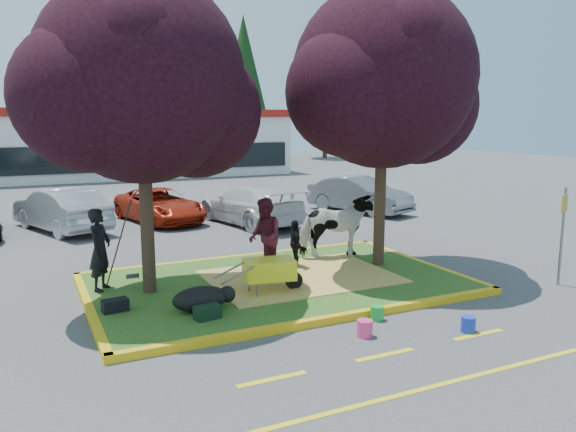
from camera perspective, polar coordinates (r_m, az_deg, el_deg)
name	(u,v)px	position (r m, az deg, el deg)	size (l,w,h in m)	color
ground	(277,286)	(12.91, -1.10, -7.15)	(90.00, 90.00, 0.00)	#424244
median_island	(277,283)	(12.89, -1.10, -6.83)	(8.00, 5.00, 0.15)	#2B4F18
curb_near	(334,319)	(10.71, 4.73, -10.38)	(8.30, 0.16, 0.15)	gold
curb_far	(238,258)	(15.19, -5.15, -4.28)	(8.30, 0.16, 0.15)	gold
curb_left	(89,309)	(11.87, -19.55, -8.88)	(0.16, 5.30, 0.15)	gold
curb_right	(420,263)	(14.98, 13.30, -4.71)	(0.16, 5.30, 0.15)	gold
straw_bedding	(301,277)	(13.11, 1.30, -6.17)	(4.20, 3.00, 0.01)	tan
tree_purple_left	(142,89)	(11.86, -14.58, 12.38)	(5.06, 4.20, 6.51)	black
tree_purple_right	(384,85)	(13.98, 9.76, 12.94)	(5.30, 4.40, 6.82)	black
fire_lane_stripe_a	(272,379)	(8.57, -1.63, -16.25)	(1.10, 0.12, 0.01)	yellow
fire_lane_stripe_b	(385,355)	(9.48, 9.81, -13.73)	(1.10, 0.12, 0.01)	yellow
fire_lane_stripe_c	(478,335)	(10.69, 18.77, -11.34)	(1.10, 0.12, 0.01)	yellow
fire_lane_long	(434,386)	(8.62, 14.62, -16.40)	(6.00, 0.10, 0.01)	yellow
retail_building	(133,142)	(39.89, -15.44, 7.30)	(20.40, 8.40, 4.40)	silver
treeline	(98,69)	(49.41, -18.71, 13.93)	(46.58, 7.80, 14.63)	black
cow	(337,227)	(14.69, 5.01, -1.08)	(0.91, 2.01, 1.69)	white
calf	(200,299)	(10.94, -8.90, -8.30)	(1.09, 0.62, 0.47)	black
handler	(100,250)	(12.58, -18.56, -3.25)	(0.64, 0.42, 1.77)	black
visitor_a	(265,237)	(13.07, -2.36, -2.12)	(0.89, 0.69, 1.82)	#4C1521
visitor_b	(295,244)	(13.83, 0.69, -2.82)	(0.69, 0.29, 1.18)	black
wheelbarrow	(270,270)	(11.84, -1.87, -5.47)	(1.91, 0.82, 0.72)	black
gear_bag_dark	(115,305)	(11.29, -17.15, -8.66)	(0.48, 0.26, 0.24)	black
gear_bag_green	(207,312)	(10.54, -8.19, -9.64)	(0.46, 0.29, 0.25)	black
sign_post	(563,226)	(14.12, 26.14, -0.94)	(0.31, 0.14, 2.26)	slate
bucket_green	(377,313)	(10.92, 9.02, -9.71)	(0.25, 0.25, 0.27)	green
bucket_pink	(365,328)	(10.11, 7.80, -11.24)	(0.28, 0.28, 0.30)	#F4367C
bucket_blue	(468,324)	(10.72, 17.84, -10.43)	(0.26, 0.26, 0.28)	#1731B9
car_silver	(61,209)	(20.55, -22.08, 0.65)	(1.58, 4.53, 1.49)	#9B9EA3
car_red	(160,205)	(21.30, -12.90, 1.07)	(2.04, 4.42, 1.23)	#9C1F0D
car_white	(250,204)	(20.39, -3.90, 1.21)	(2.02, 4.96, 1.44)	silver
car_grey	(359,195)	(23.03, 7.25, 2.16)	(1.54, 4.41, 1.45)	slate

